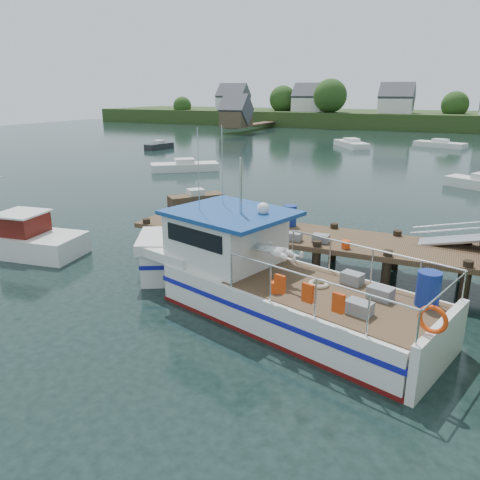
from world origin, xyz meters
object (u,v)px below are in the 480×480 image
at_px(work_boat, 9,238).
at_px(moored_rowboat, 196,199).
at_px(moored_far, 440,144).
at_px(moored_d, 351,144).
at_px(dock, 456,229).
at_px(moored_a, 185,166).
at_px(moored_e, 159,146).
at_px(lobster_boat, 260,278).

bearing_deg(work_boat, moored_rowboat, 67.61).
xyz_separation_m(moored_far, moored_d, (-10.29, -4.43, 0.03)).
xyz_separation_m(dock, moored_a, (-22.20, 18.72, -1.84)).
height_order(moored_rowboat, moored_e, moored_e).
bearing_deg(lobster_boat, moored_a, 143.11).
relative_size(lobster_boat, moored_rowboat, 3.53).
bearing_deg(moored_rowboat, work_boat, -124.75).
bearing_deg(lobster_boat, moored_far, 103.53).
height_order(dock, moored_rowboat, dock).
height_order(moored_far, moored_d, moored_d).
distance_m(dock, moored_rowboat, 16.79).
relative_size(work_boat, moored_far, 1.13).
height_order(dock, lobster_boat, lobster_boat).
relative_size(moored_far, moored_e, 1.60).
relative_size(work_boat, moored_e, 1.82).
relative_size(dock, moored_e, 4.07).
xyz_separation_m(dock, moored_far, (-2.26, 48.03, -1.85)).
distance_m(work_boat, moored_e, 38.63).
xyz_separation_m(work_boat, moored_far, (15.50, 51.60, -0.22)).
relative_size(lobster_boat, moored_d, 1.76).
bearing_deg(moored_d, lobster_boat, -86.14).
distance_m(dock, lobster_boat, 7.09).
distance_m(moored_a, moored_e, 17.26).
height_order(moored_rowboat, moored_d, moored_d).
bearing_deg(work_boat, dock, 3.72).
relative_size(dock, moored_d, 2.48).
xyz_separation_m(moored_rowboat, moored_a, (-7.42, 10.98, 0.04)).
xyz_separation_m(work_boat, moored_d, (5.21, 47.18, -0.20)).
distance_m(dock, moored_e, 46.22).
relative_size(moored_far, moored_a, 1.11).
height_order(moored_far, moored_a, moored_a).
xyz_separation_m(lobster_boat, work_boat, (-12.17, 0.63, -0.43)).
relative_size(moored_a, moored_e, 1.45).
relative_size(moored_d, moored_e, 1.64).
xyz_separation_m(work_boat, moored_e, (-15.86, 35.23, -0.21)).
height_order(dock, moored_e, dock).
relative_size(lobster_boat, moored_e, 2.90).
bearing_deg(lobster_boat, work_boat, -165.79).
xyz_separation_m(dock, work_boat, (-17.76, -3.57, -1.63)).
distance_m(dock, moored_far, 48.12).
height_order(moored_a, moored_e, moored_a).
relative_size(work_boat, moored_rowboat, 2.21).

